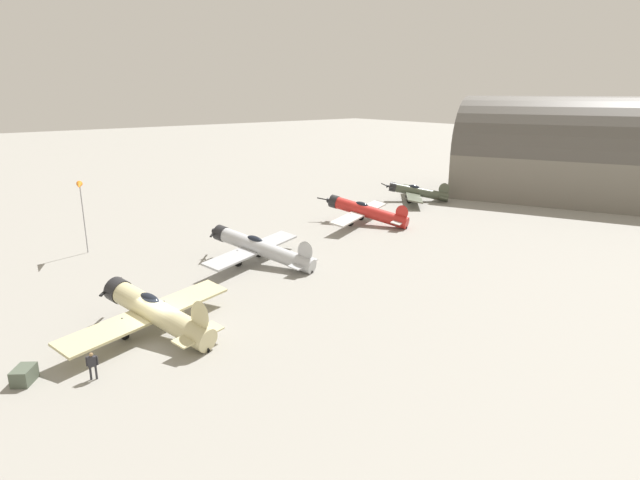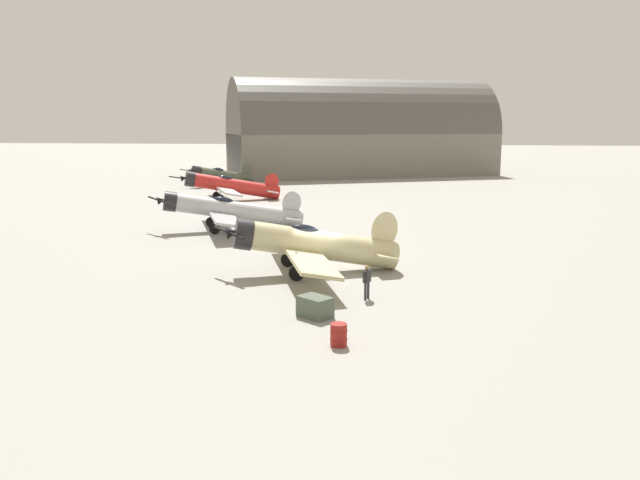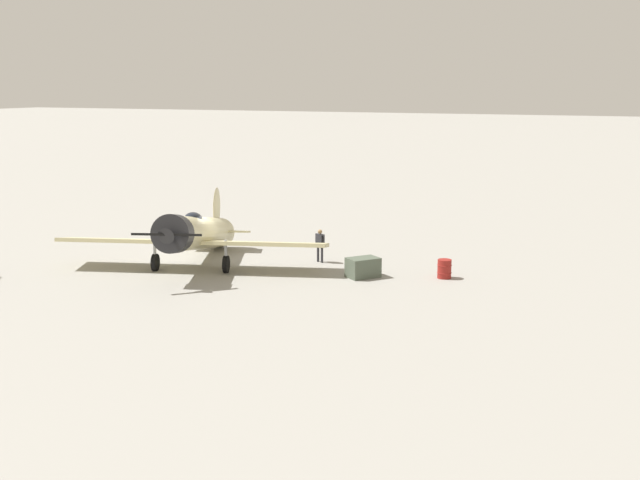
{
  "view_description": "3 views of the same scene",
  "coord_description": "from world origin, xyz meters",
  "views": [
    {
      "loc": [
        -11.63,
        -30.89,
        15.33
      ],
      "look_at": [
        18.79,
        6.97,
        1.6
      ],
      "focal_mm": 29.7,
      "sensor_mm": 36.0,
      "label": 1
    },
    {
      "loc": [
        -33.75,
        -4.3,
        8.12
      ],
      "look_at": [
        0.0,
        0.0,
        1.8
      ],
      "focal_mm": 35.75,
      "sensor_mm": 36.0,
      "label": 2
    },
    {
      "loc": [
        -20.9,
        31.93,
        8.53
      ],
      "look_at": [
        -5.08,
        -2.84,
        1.1
      ],
      "focal_mm": 45.14,
      "sensor_mm": 36.0,
      "label": 3
    }
  ],
  "objects": [
    {
      "name": "distant_hangar",
      "position": [
        66.51,
        2.14,
        5.47
      ],
      "size": [
        30.6,
        42.99,
        16.52
      ],
      "rotation": [
        0.0,
        0.0,
        1.97
      ],
      "color": "slate",
      "rests_on": "ground_plane"
    },
    {
      "name": "airplane_far_line",
      "position": [
        30.88,
        13.47,
        1.58
      ],
      "size": [
        13.0,
        10.68,
        3.25
      ],
      "rotation": [
        0.0,
        0.0,
        1.99
      ],
      "color": "red",
      "rests_on": "ground_plane"
    },
    {
      "name": "airplane_foreground",
      "position": [
        -0.15,
        0.48,
        1.58
      ],
      "size": [
        12.59,
        10.21,
        3.38
      ],
      "rotation": [
        0.0,
        0.0,
        1.88
      ],
      "color": "beige",
      "rests_on": "ground_plane"
    },
    {
      "name": "fuel_drum",
      "position": [
        -11.49,
        -2.16,
        0.42
      ],
      "size": [
        0.65,
        0.65,
        0.85
      ],
      "color": "maroon",
      "rests_on": "ground_plane"
    },
    {
      "name": "ground_crew_mechanic",
      "position": [
        -5.08,
        -2.84,
        0.98
      ],
      "size": [
        0.58,
        0.38,
        1.62
      ],
      "rotation": [
        0.0,
        0.0,
        4.29
      ],
      "color": "#2D2D33",
      "rests_on": "ground_plane"
    },
    {
      "name": "equipment_crate",
      "position": [
        -8.12,
        -0.82,
        0.44
      ],
      "size": [
        1.58,
        1.67,
        0.89
      ],
      "rotation": [
        0.0,
        0.0,
        2.5
      ],
      "color": "#4C5647",
      "rests_on": "ground_plane"
    },
    {
      "name": "airplane_outer_stand",
      "position": [
        46.0,
        18.82,
        1.38
      ],
      "size": [
        10.4,
        10.4,
        2.81
      ],
      "rotation": [
        0.0,
        0.0,
        2.36
      ],
      "color": "#4C5442",
      "rests_on": "ground_plane"
    },
    {
      "name": "airplane_mid_apron",
      "position": [
        13.01,
        8.6,
        1.52
      ],
      "size": [
        12.05,
        11.61,
        3.2
      ],
      "rotation": [
        0.0,
        0.0,
        1.95
      ],
      "color": "#B7BABF",
      "rests_on": "ground_plane"
    },
    {
      "name": "ground_plane",
      "position": [
        0.0,
        0.0,
        0.0
      ],
      "size": [
        400.0,
        400.0,
        0.0
      ],
      "primitive_type": "plane",
      "color": "gray"
    }
  ]
}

